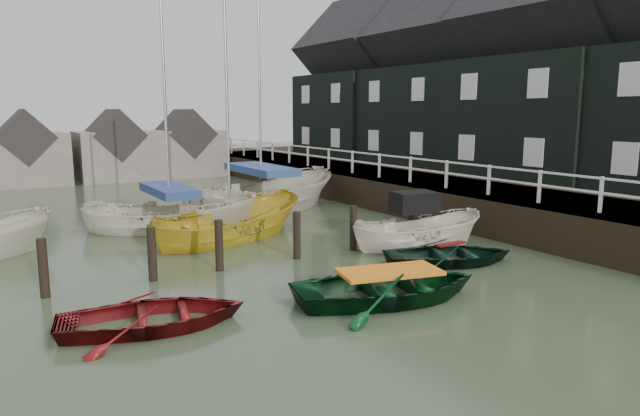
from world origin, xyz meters
TOP-DOWN VIEW (x-y plane):
  - ground at (0.00, 0.00)m, footprint 120.00×120.00m
  - pier at (9.48, 10.00)m, footprint 3.04×32.00m
  - land_strip at (15.00, 10.00)m, footprint 14.00×38.00m
  - quay_houses at (14.99, 8.66)m, footprint 6.52×28.14m
  - mooring_pilings at (-1.11, 3.00)m, footprint 13.72×0.22m
  - far_sheds at (0.83, 26.00)m, footprint 14.00×4.08m
  - rowboat_red at (-3.86, -0.19)m, footprint 4.13×3.31m
  - rowboat_green at (1.20, -1.32)m, footprint 5.07×4.13m
  - rowboat_dkgreen at (4.67, 0.29)m, footprint 4.42×3.86m
  - motorboat at (5.07, 2.17)m, footprint 4.66×2.58m
  - sailboat_b at (-0.71, 9.04)m, footprint 6.66×4.66m
  - sailboat_c at (0.64, 6.65)m, footprint 6.76×4.45m
  - sailboat_d at (3.88, 10.94)m, footprint 8.37×4.66m

SIDE VIEW (x-z plane):
  - ground at x=0.00m, z-range 0.00..0.00m
  - land_strip at x=15.00m, z-range -0.75..0.75m
  - rowboat_red at x=-3.86m, z-range -0.38..0.38m
  - rowboat_green at x=1.20m, z-range -0.46..0.46m
  - rowboat_dkgreen at x=4.67m, z-range -0.38..0.38m
  - sailboat_c at x=0.64m, z-range -5.58..5.60m
  - sailboat_d at x=3.88m, z-range -5.83..5.95m
  - sailboat_b at x=-0.71m, z-range -5.29..5.42m
  - motorboat at x=5.07m, z-range -1.22..1.40m
  - mooring_pilings at x=-1.11m, z-range -0.40..1.40m
  - pier at x=9.48m, z-range -0.64..2.06m
  - far_sheds at x=0.83m, z-range -0.34..4.06m
  - quay_houses at x=14.99m, z-range 0.68..10.68m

